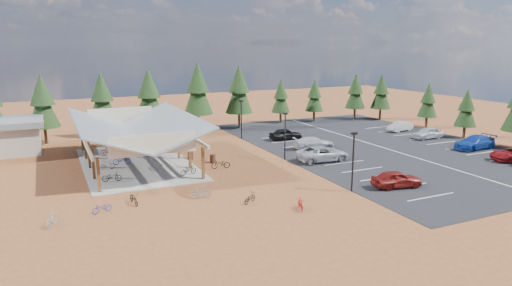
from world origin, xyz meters
name	(u,v)px	position (x,y,z in m)	size (l,w,h in m)	color
ground	(250,169)	(0.00, 0.00, 0.00)	(140.00, 140.00, 0.00)	brown
asphalt_lot	(377,146)	(18.50, 3.00, 0.02)	(27.00, 44.00, 0.04)	black
concrete_pad	(136,163)	(-10.00, 7.00, 0.05)	(10.60, 18.60, 0.10)	gray
bike_pavilion	(134,128)	(-10.00, 7.00, 3.82)	(11.65, 19.40, 4.97)	brown
lamp_post_0	(353,158)	(5.00, -10.00, 2.98)	(0.50, 0.25, 5.14)	black
lamp_post_1	(285,133)	(5.00, 2.00, 2.98)	(0.50, 0.25, 5.14)	black
lamp_post_2	(241,117)	(5.00, 14.00, 2.98)	(0.50, 0.25, 5.14)	black
trash_bin_0	(213,158)	(-2.54, 4.08, 0.45)	(0.60, 0.60, 0.90)	#3D2116
trash_bin_1	(191,155)	(-4.28, 6.37, 0.45)	(0.60, 0.60, 0.90)	#3D2116
pine_1	(42,101)	(-18.44, 21.70, 5.35)	(3.76, 3.76, 8.75)	#382314
pine_2	(102,98)	(-11.28, 22.83, 5.35)	(3.76, 3.76, 8.75)	#382314
pine_3	(149,94)	(-5.28, 21.84, 5.63)	(3.95, 3.95, 9.21)	#382314
pine_4	(198,89)	(1.83, 22.40, 6.00)	(4.22, 4.22, 9.83)	#382314
pine_5	(239,89)	(7.88, 21.62, 5.74)	(4.04, 4.04, 9.40)	#382314
pine_6	(281,96)	(15.58, 22.98, 4.22)	(2.97, 2.97, 6.93)	#382314
pine_7	(314,95)	(21.25, 22.12, 4.17)	(2.93, 2.93, 6.83)	#382314
pine_8	(356,91)	(28.47, 21.01, 4.64)	(3.26, 3.26, 7.60)	#382314
pine_11	(466,108)	(32.39, 2.28, 3.99)	(2.81, 2.81, 6.55)	#382314
pine_12	(428,100)	(33.59, 10.21, 4.07)	(2.86, 2.86, 6.67)	#382314
pine_13	(381,92)	(32.08, 18.93, 4.63)	(3.25, 3.25, 7.58)	#382314
bike_0	(112,177)	(-13.23, 1.29, 0.55)	(0.60, 1.71, 0.90)	black
bike_1	(107,165)	(-13.09, 5.78, 0.55)	(0.42, 1.50, 0.90)	gray
bike_2	(122,160)	(-11.46, 7.02, 0.56)	(0.61, 1.76, 0.92)	#12309D
bike_3	(109,151)	(-12.19, 11.39, 0.65)	(0.52, 1.85, 1.11)	maroon
bike_4	(188,170)	(-6.31, 0.43, 0.56)	(0.61, 1.74, 0.92)	black
bike_5	(156,165)	(-8.74, 3.41, 0.56)	(0.43, 1.53, 0.92)	gray
bike_6	(143,153)	(-8.81, 9.23, 0.56)	(0.61, 1.75, 0.92)	#1C4993
bike_7	(137,145)	(-8.71, 13.20, 0.61)	(0.48, 1.70, 1.02)	#9A280D
bike_8	(134,198)	(-12.46, -5.39, 0.48)	(0.63, 1.81, 0.95)	black
bike_9	(51,219)	(-18.44, -7.44, 0.48)	(0.45, 1.58, 0.95)	#919499
bike_10	(102,208)	(-14.96, -6.30, 0.40)	(0.53, 1.51, 0.79)	#1821A0
bike_11	(301,204)	(-1.17, -11.94, 0.45)	(0.43, 1.51, 0.91)	maroon
bike_12	(250,198)	(-4.07, -8.95, 0.41)	(0.54, 1.55, 0.82)	black
bike_13	(201,192)	(-7.24, -6.22, 0.50)	(0.47, 1.68, 1.01)	gray
bike_16	(221,164)	(-2.58, 1.55, 0.50)	(0.66, 1.89, 0.99)	black
car_0	(397,179)	(9.17, -10.80, 0.79)	(1.77, 4.40, 1.50)	maroon
car_2	(323,154)	(8.35, -0.34, 0.84)	(2.66, 5.77, 1.60)	#9FA2A7
car_3	(314,143)	(10.54, 4.91, 0.76)	(2.01, 4.94, 1.43)	#B4B4B4
car_4	(286,134)	(9.99, 11.00, 0.78)	(1.74, 4.32, 1.47)	black
car_7	(475,142)	(27.88, -3.19, 0.85)	(2.26, 5.56, 1.61)	navy
car_8	(427,133)	(27.32, 3.72, 0.80)	(1.79, 4.45, 1.51)	#B2B5BB
car_9	(400,126)	(27.74, 9.36, 0.75)	(1.50, 4.30, 1.42)	#B3B3B3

